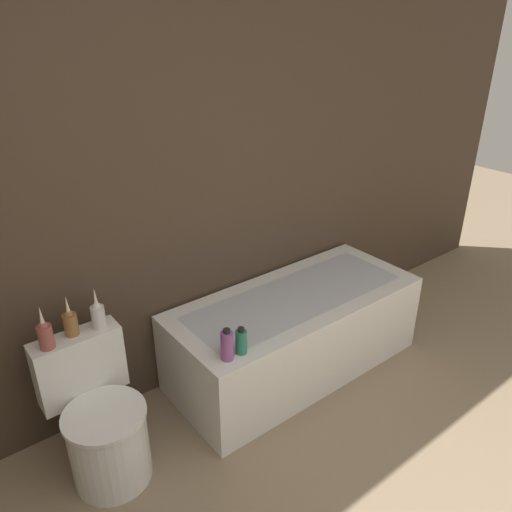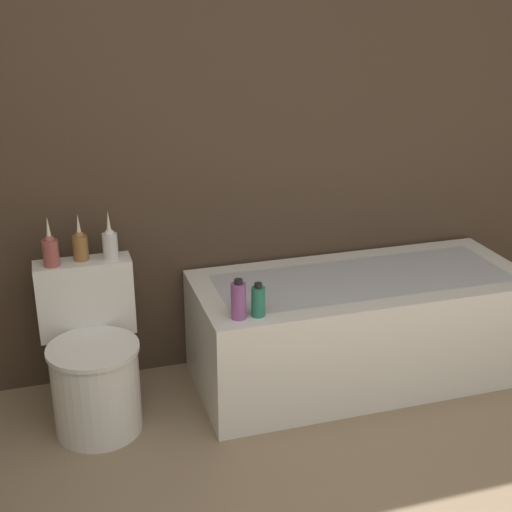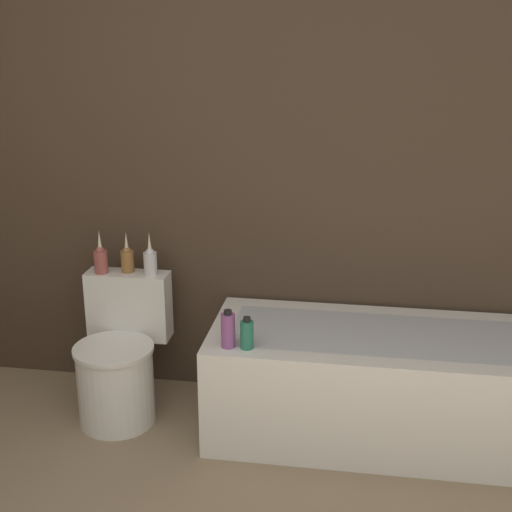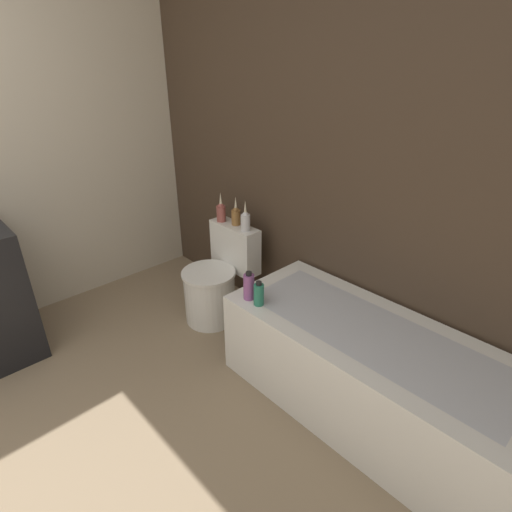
{
  "view_description": "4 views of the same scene",
  "coord_description": "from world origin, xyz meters",
  "px_view_note": "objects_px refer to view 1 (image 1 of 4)",
  "views": [
    {
      "loc": [
        -1.07,
        0.14,
        2.07
      ],
      "look_at": [
        0.26,
        1.85,
        1.0
      ],
      "focal_mm": 35.0,
      "sensor_mm": 36.0,
      "label": 1
    },
    {
      "loc": [
        -0.67,
        -0.77,
        1.85
      ],
      "look_at": [
        0.12,
        1.81,
        0.79
      ],
      "focal_mm": 50.0,
      "sensor_mm": 36.0,
      "label": 2
    },
    {
      "loc": [
        0.61,
        -1.02,
        1.91
      ],
      "look_at": [
        0.15,
        1.94,
        0.91
      ],
      "focal_mm": 50.0,
      "sensor_mm": 36.0,
      "label": 3
    },
    {
      "loc": [
        1.5,
        0.47,
        1.79
      ],
      "look_at": [
        -0.0,
        1.9,
        0.75
      ],
      "focal_mm": 28.0,
      "sensor_mm": 36.0,
      "label": 4
    }
  ],
  "objects_px": {
    "vase_silver": "(70,322)",
    "shampoo_bottle_tall": "(227,345)",
    "toilet": "(101,423)",
    "vase_gold": "(45,334)",
    "vase_bronze": "(98,314)",
    "shampoo_bottle_short": "(241,341)",
    "bathtub": "(295,332)"
  },
  "relations": [
    {
      "from": "shampoo_bottle_tall",
      "to": "shampoo_bottle_short",
      "type": "relative_size",
      "value": 1.18
    },
    {
      "from": "shampoo_bottle_short",
      "to": "vase_silver",
      "type": "bearing_deg",
      "value": 148.1
    },
    {
      "from": "vase_silver",
      "to": "shampoo_bottle_tall",
      "type": "distance_m",
      "value": 0.75
    },
    {
      "from": "toilet",
      "to": "shampoo_bottle_short",
      "type": "distance_m",
      "value": 0.78
    },
    {
      "from": "bathtub",
      "to": "vase_gold",
      "type": "xyz_separation_m",
      "value": [
        -1.4,
        0.15,
        0.5
      ]
    },
    {
      "from": "shampoo_bottle_tall",
      "to": "shampoo_bottle_short",
      "type": "xyz_separation_m",
      "value": [
        0.08,
        -0.0,
        -0.01
      ]
    },
    {
      "from": "vase_gold",
      "to": "vase_bronze",
      "type": "distance_m",
      "value": 0.25
    },
    {
      "from": "bathtub",
      "to": "shampoo_bottle_tall",
      "type": "relative_size",
      "value": 9.08
    },
    {
      "from": "vase_gold",
      "to": "shampoo_bottle_short",
      "type": "distance_m",
      "value": 0.91
    },
    {
      "from": "vase_silver",
      "to": "vase_bronze",
      "type": "relative_size",
      "value": 0.96
    },
    {
      "from": "toilet",
      "to": "vase_silver",
      "type": "distance_m",
      "value": 0.52
    },
    {
      "from": "bathtub",
      "to": "vase_gold",
      "type": "height_order",
      "value": "vase_gold"
    },
    {
      "from": "vase_bronze",
      "to": "shampoo_bottle_short",
      "type": "height_order",
      "value": "vase_bronze"
    },
    {
      "from": "vase_gold",
      "to": "shampoo_bottle_tall",
      "type": "relative_size",
      "value": 1.26
    },
    {
      "from": "vase_silver",
      "to": "shampoo_bottle_tall",
      "type": "bearing_deg",
      "value": -35.3
    },
    {
      "from": "bathtub",
      "to": "shampoo_bottle_short",
      "type": "relative_size",
      "value": 10.72
    },
    {
      "from": "toilet",
      "to": "shampoo_bottle_tall",
      "type": "xyz_separation_m",
      "value": [
        0.6,
        -0.22,
        0.32
      ]
    },
    {
      "from": "bathtub",
      "to": "vase_silver",
      "type": "height_order",
      "value": "vase_silver"
    },
    {
      "from": "vase_gold",
      "to": "bathtub",
      "type": "bearing_deg",
      "value": -6.05
    },
    {
      "from": "bathtub",
      "to": "toilet",
      "type": "height_order",
      "value": "toilet"
    },
    {
      "from": "toilet",
      "to": "vase_bronze",
      "type": "relative_size",
      "value": 3.17
    },
    {
      "from": "vase_silver",
      "to": "vase_bronze",
      "type": "xyz_separation_m",
      "value": [
        0.13,
        -0.02,
        0.0
      ]
    },
    {
      "from": "vase_gold",
      "to": "shampoo_bottle_tall",
      "type": "distance_m",
      "value": 0.84
    },
    {
      "from": "bathtub",
      "to": "vase_bronze",
      "type": "distance_m",
      "value": 1.26
    },
    {
      "from": "vase_silver",
      "to": "shampoo_bottle_short",
      "type": "xyz_separation_m",
      "value": [
        0.68,
        -0.42,
        -0.17
      ]
    },
    {
      "from": "vase_silver",
      "to": "toilet",
      "type": "bearing_deg",
      "value": -90.0
    },
    {
      "from": "vase_gold",
      "to": "shampoo_bottle_short",
      "type": "height_order",
      "value": "vase_gold"
    },
    {
      "from": "bathtub",
      "to": "shampoo_bottle_tall",
      "type": "xyz_separation_m",
      "value": [
        -0.68,
        -0.24,
        0.34
      ]
    },
    {
      "from": "toilet",
      "to": "vase_gold",
      "type": "height_order",
      "value": "vase_gold"
    },
    {
      "from": "toilet",
      "to": "shampoo_bottle_tall",
      "type": "relative_size",
      "value": 3.96
    },
    {
      "from": "vase_bronze",
      "to": "shampoo_bottle_tall",
      "type": "relative_size",
      "value": 1.25
    },
    {
      "from": "vase_bronze",
      "to": "shampoo_bottle_tall",
      "type": "bearing_deg",
      "value": -40.42
    }
  ]
}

